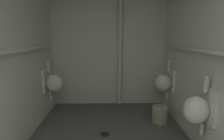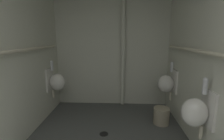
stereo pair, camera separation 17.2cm
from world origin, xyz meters
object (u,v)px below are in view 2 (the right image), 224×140
urinal_right_far (167,83)px  floor_drain (104,134)px  urinal_left_mid (56,81)px  waste_bin (161,116)px  urinal_right_mid (196,111)px  standpipe_back_wall (123,44)px

urinal_right_far → floor_drain: size_ratio=5.39×
urinal_left_mid → waste_bin: 2.08m
urinal_right_mid → waste_bin: size_ratio=2.61×
urinal_left_mid → waste_bin: bearing=-10.1°
urinal_right_mid → floor_drain: bearing=155.9°
waste_bin → standpipe_back_wall: bearing=130.5°
urinal_right_far → floor_drain: 1.49m
standpipe_back_wall → waste_bin: 1.60m
urinal_right_far → standpipe_back_wall: 1.19m
urinal_right_far → floor_drain: bearing=-148.3°
standpipe_back_wall → floor_drain: bearing=-105.0°
urinal_right_mid → standpipe_back_wall: bearing=116.3°
urinal_left_mid → urinal_right_far: same height
urinal_right_mid → standpipe_back_wall: (-0.83, 1.68, 0.71)m
floor_drain → urinal_right_mid: bearing=-24.1°
urinal_left_mid → urinal_right_mid: 2.48m
urinal_right_far → standpipe_back_wall: (-0.83, 0.46, 0.71)m
urinal_right_far → urinal_left_mid: bearing=179.3°
urinal_left_mid → standpipe_back_wall: standpipe_back_wall is taller
floor_drain → waste_bin: (0.99, 0.38, 0.14)m
standpipe_back_wall → waste_bin: size_ratio=9.21×
standpipe_back_wall → urinal_left_mid: bearing=-161.7°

